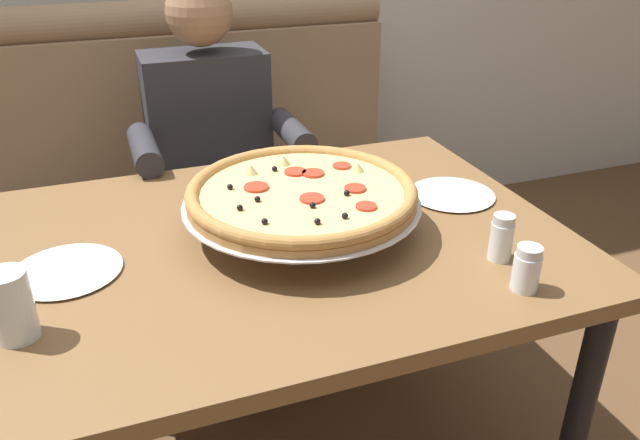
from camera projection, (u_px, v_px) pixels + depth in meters
booth_bench at (214, 204)px, 2.44m from camera, size 1.53×0.78×1.13m
dining_table at (286, 265)px, 1.52m from camera, size 1.30×0.99×0.75m
diner_main at (215, 153)px, 2.07m from camera, size 0.54×0.64×1.27m
pizza at (302, 194)px, 1.46m from camera, size 0.56×0.56×0.13m
shaker_oregano at (526, 271)px, 1.26m from camera, size 0.06×0.06×0.10m
shaker_parmesan at (501, 241)px, 1.36m from camera, size 0.05×0.05×0.11m
plate_near_left at (452, 192)px, 1.67m from camera, size 0.23×0.23×0.02m
plate_near_right at (66, 269)px, 1.32m from camera, size 0.23×0.23×0.02m
drinking_glass at (13, 310)px, 1.11m from camera, size 0.08×0.08×0.13m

